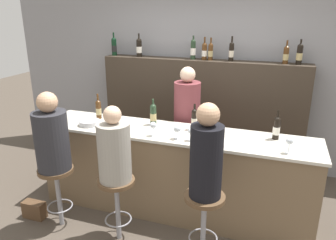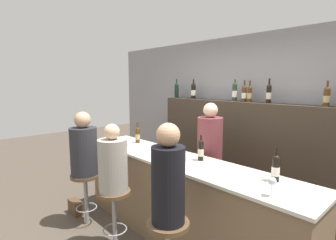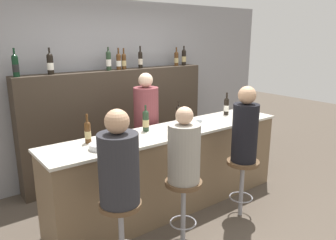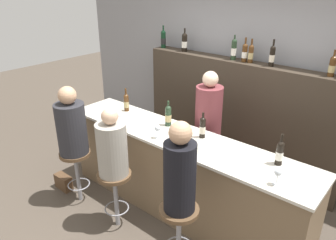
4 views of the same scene
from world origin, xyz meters
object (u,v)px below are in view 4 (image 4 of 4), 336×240
at_px(bartender, 207,139).
at_px(wine_bottle_counter_2, 203,127).
at_px(guest_seated_left, 71,125).
at_px(guest_seated_middle, 112,147).
at_px(wine_bottle_counter_0, 126,102).
at_px(wine_bottle_backbar_1, 185,42).
at_px(wine_glass_1, 177,136).
at_px(bar_stool_middle, 115,185).
at_px(wine_bottle_backbar_2, 234,49).
at_px(wine_bottle_backbar_4, 251,53).
at_px(wine_glass_2, 188,141).
at_px(bar_stool_left, 76,163).
at_px(wine_bottle_backbar_0, 163,39).
at_px(wine_bottle_counter_1, 168,115).
at_px(wine_bottle_backbar_6, 332,66).
at_px(wine_glass_0, 158,129).
at_px(bar_stool_right, 179,221).
at_px(wine_glass_3, 278,173).
at_px(metal_bowl, 113,115).
at_px(handbag, 64,182).
at_px(guest_seated_right, 180,172).
at_px(wine_bottle_backbar_3, 245,52).
at_px(wine_bottle_counter_3, 280,153).

bearing_deg(bartender, wine_bottle_counter_2, -64.08).
bearing_deg(guest_seated_left, guest_seated_middle, 0.00).
bearing_deg(wine_bottle_counter_0, wine_bottle_backbar_1, 87.66).
relative_size(wine_glass_1, bar_stool_middle, 0.22).
relative_size(wine_bottle_backbar_2, wine_bottle_backbar_4, 1.07).
height_order(wine_glass_2, bar_stool_left, wine_glass_2).
xyz_separation_m(wine_bottle_backbar_0, bartender, (1.37, -0.74, -0.99)).
relative_size(wine_bottle_counter_1, wine_bottle_backbar_1, 0.92).
xyz_separation_m(wine_bottle_backbar_6, bar_stool_middle, (-1.47, -1.96, -1.19)).
bearing_deg(wine_bottle_backbar_1, wine_bottle_backbar_2, 0.00).
xyz_separation_m(wine_bottle_backbar_6, wine_glass_0, (-1.25, -1.49, -0.61)).
relative_size(wine_bottle_counter_2, bar_stool_right, 0.43).
distance_m(wine_glass_3, bar_stool_right, 1.01).
bearing_deg(metal_bowl, bar_stool_right, -19.92).
bearing_deg(wine_bottle_backbar_2, bartender, -79.85).
distance_m(bar_stool_middle, handbag, 1.17).
distance_m(wine_bottle_backbar_0, guest_seated_right, 2.81).
xyz_separation_m(wine_bottle_backbar_1, handbag, (-0.50, -1.96, -1.64)).
bearing_deg(wine_glass_1, wine_bottle_counter_0, 163.51).
height_order(guest_seated_middle, bartender, bartender).
relative_size(guest_seated_left, bar_stool_middle, 1.20).
bearing_deg(wine_bottle_backbar_3, bartender, -92.15).
xyz_separation_m(wine_bottle_counter_0, wine_glass_3, (2.20, -0.33, -0.00)).
bearing_deg(wine_bottle_backbar_0, bar_stool_left, -81.80).
height_order(wine_bottle_counter_3, handbag, wine_bottle_counter_3).
distance_m(wine_bottle_backbar_0, wine_bottle_backbar_4, 1.48).
distance_m(guest_seated_left, handbag, 1.01).
bearing_deg(wine_glass_2, wine_bottle_counter_1, 148.72).
height_order(wine_bottle_counter_2, wine_bottle_backbar_6, wine_bottle_backbar_6).
relative_size(wine_bottle_counter_0, wine_glass_3, 1.96).
distance_m(wine_glass_3, guest_seated_left, 2.34).
height_order(wine_bottle_backbar_1, bar_stool_left, wine_bottle_backbar_1).
bearing_deg(bar_stool_right, guest_seated_middle, 180.00).
bearing_deg(wine_bottle_backbar_4, wine_glass_3, -53.96).
bearing_deg(wine_bottle_counter_2, wine_glass_2, -80.86).
height_order(wine_bottle_backbar_6, guest_seated_right, wine_bottle_backbar_6).
relative_size(wine_glass_1, wine_glass_3, 0.96).
bearing_deg(handbag, wine_bottle_backbar_0, 87.56).
relative_size(wine_bottle_backbar_1, bar_stool_left, 0.49).
relative_size(wine_bottle_counter_2, guest_seated_right, 0.34).
relative_size(wine_bottle_backbar_0, guest_seated_left, 0.41).
bearing_deg(wine_bottle_backbar_0, wine_bottle_counter_1, -47.00).
bearing_deg(bar_stool_right, bar_stool_middle, 180.00).
distance_m(wine_bottle_counter_1, wine_bottle_counter_2, 0.49).
distance_m(wine_glass_0, wine_glass_3, 1.36).
xyz_separation_m(wine_glass_1, metal_bowl, (-1.09, 0.07, -0.08)).
bearing_deg(wine_glass_0, wine_bottle_backbar_2, 89.13).
relative_size(guest_seated_left, bartender, 0.51).
relative_size(wine_glass_0, bar_stool_left, 0.22).
xyz_separation_m(wine_bottle_backbar_1, wine_bottle_backbar_4, (1.07, 0.00, -0.02)).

